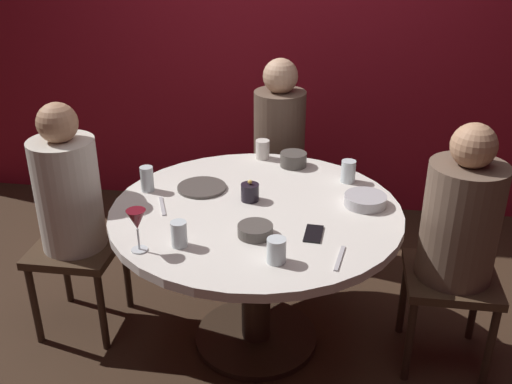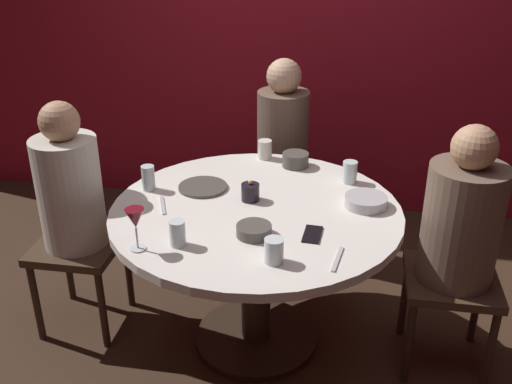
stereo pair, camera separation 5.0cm
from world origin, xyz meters
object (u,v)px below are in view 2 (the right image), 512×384
(seated_diner_right, at_px, (461,226))
(cup_by_left_diner, at_px, (265,149))
(bowl_serving_large, at_px, (366,201))
(seated_diner_left, at_px, (70,195))
(cup_far_edge, at_px, (148,178))
(cup_near_candle, at_px, (350,172))
(seated_diner_back, at_px, (283,136))
(cell_phone, at_px, (312,234))
(candle_holder, at_px, (250,192))
(dining_table, at_px, (256,239))
(wine_glass, at_px, (135,220))
(bowl_small_white, at_px, (295,160))
(cup_by_right_diner, at_px, (274,251))
(cup_center_front, at_px, (177,233))
(bowl_salad_center, at_px, (254,230))
(dinner_plate, at_px, (203,187))

(seated_diner_right, relative_size, cup_by_left_diner, 11.76)
(bowl_serving_large, bearing_deg, seated_diner_left, -175.67)
(cup_far_edge, bearing_deg, seated_diner_right, -4.32)
(seated_diner_left, distance_m, cup_near_candle, 1.33)
(seated_diner_back, relative_size, cell_phone, 8.48)
(candle_holder, height_order, cup_near_candle, cup_near_candle)
(dining_table, bearing_deg, cup_by_left_diner, 95.04)
(wine_glass, bearing_deg, bowl_small_white, 60.75)
(dining_table, xyz_separation_m, cup_near_candle, (0.40, 0.35, 0.21))
(cell_phone, xyz_separation_m, cup_by_right_diner, (-0.13, -0.23, 0.04))
(seated_diner_left, height_order, cup_center_front, seated_diner_left)
(wine_glass, bearing_deg, bowl_salad_center, 22.97)
(dinner_plate, height_order, cup_far_edge, cup_far_edge)
(dinner_plate, relative_size, cup_by_right_diner, 2.38)
(wine_glass, bearing_deg, cell_phone, 18.65)
(dining_table, relative_size, cup_far_edge, 10.84)
(cup_by_left_diner, distance_m, cup_by_right_diner, 1.02)
(candle_holder, distance_m, cell_phone, 0.41)
(seated_diner_right, height_order, cell_phone, seated_diner_right)
(dining_table, height_order, bowl_small_white, bowl_small_white)
(cell_phone, relative_size, bowl_serving_large, 0.74)
(cup_by_right_diner, bearing_deg, cup_far_edge, 141.78)
(bowl_small_white, xyz_separation_m, cup_near_candle, (0.28, -0.15, 0.02))
(cup_far_edge, bearing_deg, dining_table, -11.33)
(bowl_serving_large, height_order, cup_near_candle, cup_near_candle)
(seated_diner_right, relative_size, cup_far_edge, 9.81)
(cell_phone, bearing_deg, bowl_salad_center, 13.60)
(seated_diner_right, relative_size, bowl_small_white, 8.62)
(seated_diner_left, bearing_deg, wine_glass, -40.96)
(cup_by_right_diner, bearing_deg, seated_diner_right, 29.73)
(dining_table, distance_m, cup_far_edge, 0.58)
(seated_diner_left, distance_m, seated_diner_back, 1.28)
(cup_by_right_diner, bearing_deg, cup_near_candle, 71.31)
(seated_diner_back, distance_m, cup_center_front, 1.32)
(cup_by_left_diner, bearing_deg, candle_holder, -88.62)
(bowl_serving_large, bearing_deg, bowl_small_white, 132.00)
(candle_holder, relative_size, cup_center_front, 0.95)
(seated_diner_right, relative_size, bowl_serving_large, 6.20)
(bowl_serving_large, height_order, bowl_small_white, bowl_small_white)
(seated_diner_left, relative_size, cup_by_left_diner, 11.81)
(seated_diner_back, height_order, cup_near_candle, seated_diner_back)
(seated_diner_left, xyz_separation_m, seated_diner_right, (1.76, -0.00, -0.00))
(dinner_plate, distance_m, bowl_small_white, 0.53)
(candle_holder, relative_size, bowl_serving_large, 0.53)
(dinner_plate, bearing_deg, seated_diner_back, 69.85)
(seated_diner_right, xyz_separation_m, cell_phone, (-0.61, -0.20, 0.01))
(cup_center_front, bearing_deg, wine_glass, -158.43)
(cell_phone, bearing_deg, cup_by_right_diner, 64.07)
(bowl_serving_large, distance_m, cup_by_right_diner, 0.63)
(seated_diner_back, bearing_deg, dining_table, 0.00)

